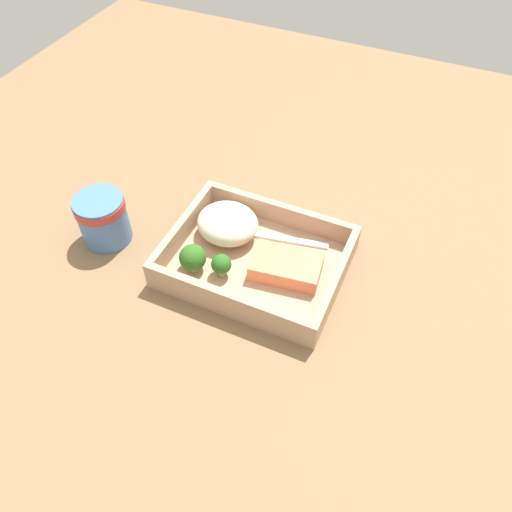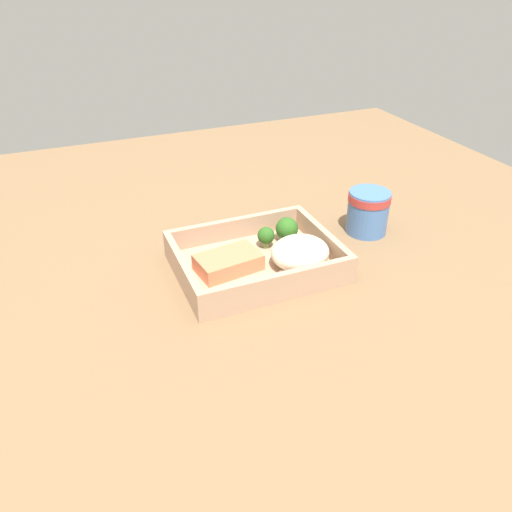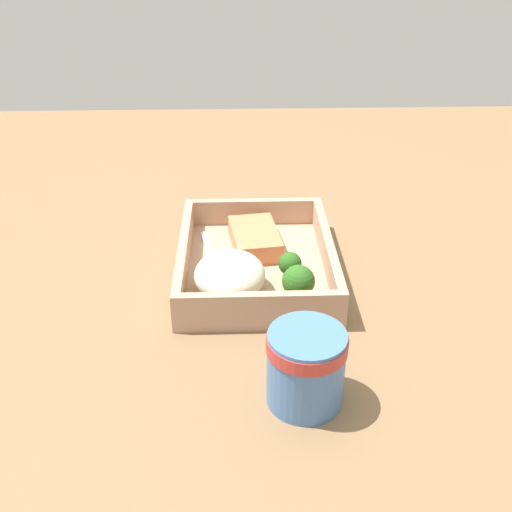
% 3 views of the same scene
% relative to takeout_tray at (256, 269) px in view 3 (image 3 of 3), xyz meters
% --- Properties ---
extents(ground_plane, '(1.60, 1.60, 0.02)m').
position_rel_takeout_tray_xyz_m(ground_plane, '(0.00, 0.00, -0.02)').
color(ground_plane, brown).
extents(takeout_tray, '(0.28, 0.21, 0.01)m').
position_rel_takeout_tray_xyz_m(takeout_tray, '(0.00, 0.00, 0.00)').
color(takeout_tray, tan).
rests_on(takeout_tray, ground_plane).
extents(tray_rim, '(0.28, 0.21, 0.04)m').
position_rel_takeout_tray_xyz_m(tray_rim, '(0.00, 0.00, 0.03)').
color(tray_rim, tan).
rests_on(tray_rim, takeout_tray).
extents(salmon_fillet, '(0.12, 0.08, 0.03)m').
position_rel_takeout_tray_xyz_m(salmon_fillet, '(-0.05, 0.00, 0.02)').
color(salmon_fillet, '#E47B51').
rests_on(salmon_fillet, takeout_tray).
extents(mashed_potatoes, '(0.10, 0.09, 0.05)m').
position_rel_takeout_tray_xyz_m(mashed_potatoes, '(0.07, -0.04, 0.03)').
color(mashed_potatoes, beige).
rests_on(mashed_potatoes, takeout_tray).
extents(broccoli_floret_1, '(0.04, 0.04, 0.05)m').
position_rel_takeout_tray_xyz_m(broccoli_floret_1, '(0.08, 0.05, 0.03)').
color(broccoli_floret_1, '#7DA268').
rests_on(broccoli_floret_1, takeout_tray).
extents(broccoli_floret_2, '(0.03, 0.03, 0.04)m').
position_rel_takeout_tray_xyz_m(broccoli_floret_2, '(0.04, 0.04, 0.03)').
color(broccoli_floret_2, '#7F9858').
rests_on(broccoli_floret_2, takeout_tray).
extents(fork, '(0.16, 0.05, 0.00)m').
position_rel_takeout_tray_xyz_m(fork, '(-0.01, -0.06, 0.01)').
color(fork, white).
rests_on(fork, takeout_tray).
extents(paper_cup, '(0.08, 0.08, 0.09)m').
position_rel_takeout_tray_xyz_m(paper_cup, '(0.26, 0.04, 0.04)').
color(paper_cup, '#4671B1').
rests_on(paper_cup, ground_plane).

